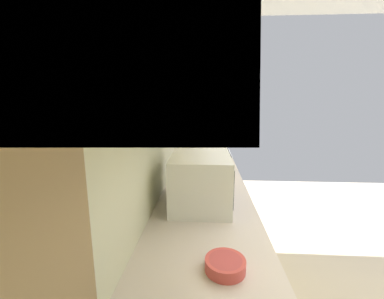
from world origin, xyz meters
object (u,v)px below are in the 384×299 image
(oven_range, at_px, (205,185))
(microwave, at_px, (201,179))
(kettle, at_px, (215,168))
(bowl, at_px, (225,264))

(oven_range, xyz_separation_m, microwave, (-1.55, 0.03, 0.59))
(oven_range, distance_m, kettle, 1.09)
(bowl, bearing_deg, microwave, 9.84)
(microwave, bearing_deg, oven_range, -0.95)
(oven_range, xyz_separation_m, bowl, (-2.15, -0.08, 0.46))
(microwave, bearing_deg, kettle, -10.05)
(microwave, xyz_separation_m, kettle, (0.58, -0.10, -0.09))
(oven_range, bearing_deg, kettle, -175.42)
(microwave, height_order, kettle, microwave)
(oven_range, relative_size, bowl, 7.09)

